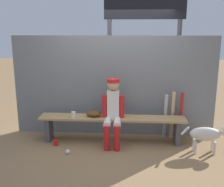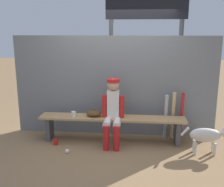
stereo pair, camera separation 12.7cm
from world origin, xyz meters
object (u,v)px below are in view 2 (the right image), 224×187
object	(u,v)px
dugout_bench	(112,122)
cup_on_bench	(74,114)
baseball_glove	(94,113)
dog	(209,135)
player_seated	(113,110)
scoreboard	(149,16)
cup_on_ground	(56,142)
bat_wood_natural	(173,116)
bat_aluminum_silver	(166,117)
baseball	(67,151)
bat_aluminum_red	(181,116)

from	to	relation	value
dugout_bench	cup_on_bench	size ratio (longest dim) A/B	24.78
baseball_glove	cup_on_bench	bearing A→B (deg)	-167.93
dog	player_seated	bearing A→B (deg)	171.61
dugout_bench	scoreboard	bearing A→B (deg)	62.12
player_seated	baseball_glove	distance (m)	0.40
baseball_glove	scoreboard	size ratio (longest dim) A/B	0.08
cup_on_ground	scoreboard	world-z (taller)	scoreboard
cup_on_bench	scoreboard	bearing A→B (deg)	44.34
bat_wood_natural	cup_on_ground	distance (m)	2.26
scoreboard	dog	size ratio (longest dim) A/B	4.04
player_seated	bat_aluminum_silver	distance (m)	1.07
bat_wood_natural	player_seated	bearing A→B (deg)	-162.25
dugout_bench	baseball	distance (m)	0.99
cup_on_ground	dog	xyz separation A→B (m)	(2.70, -0.11, 0.28)
dugout_bench	baseball	bearing A→B (deg)	-141.53
cup_on_bench	scoreboard	world-z (taller)	scoreboard
dugout_bench	dog	bearing A→B (deg)	-12.05
bat_aluminum_red	cup_on_ground	bearing A→B (deg)	-167.81
dugout_bench	baseball_glove	size ratio (longest dim) A/B	9.73
player_seated	baseball_glove	bearing A→B (deg)	162.69
dugout_bench	cup_on_bench	world-z (taller)	cup_on_bench
bat_aluminum_red	scoreboard	size ratio (longest dim) A/B	0.27
bat_aluminum_red	baseball	size ratio (longest dim) A/B	12.53
bat_aluminum_red	scoreboard	bearing A→B (deg)	121.90
baseball	player_seated	bearing A→B (deg)	31.69
player_seated	bat_aluminum_silver	size ratio (longest dim) A/B	1.35
baseball_glove	bat_wood_natural	distance (m)	1.51
dog	scoreboard	bearing A→B (deg)	121.52
dugout_bench	cup_on_ground	distance (m)	1.10
dugout_bench	bat_aluminum_red	size ratio (longest dim) A/B	2.94
baseball_glove	scoreboard	bearing A→B (deg)	51.43
bat_wood_natural	dog	bearing A→B (deg)	-48.82
bat_aluminum_red	baseball	world-z (taller)	bat_aluminum_red
player_seated	baseball	size ratio (longest dim) A/B	16.43
dugout_bench	baseball_glove	xyz separation A→B (m)	(-0.34, 0.00, 0.16)
cup_on_bench	dog	world-z (taller)	cup_on_bench
dog	bat_wood_natural	bearing A→B (deg)	131.18
bat_aluminum_red	bat_wood_natural	bearing A→B (deg)	-177.35
bat_wood_natural	bat_aluminum_red	bearing A→B (deg)	2.65
bat_aluminum_red	baseball	distance (m)	2.24
cup_on_bench	dog	size ratio (longest dim) A/B	0.13
dog	bat_aluminum_red	bearing A→B (deg)	120.89
baseball	dog	distance (m)	2.43
dugout_bench	player_seated	world-z (taller)	player_seated
bat_aluminum_silver	scoreboard	size ratio (longest dim) A/B	0.26
bat_wood_natural	baseball	bearing A→B (deg)	-156.33
bat_aluminum_silver	scoreboard	bearing A→B (deg)	107.87
player_seated	cup_on_bench	bearing A→B (deg)	177.28
baseball_glove	dog	size ratio (longest dim) A/B	0.33
baseball	cup_on_ground	distance (m)	0.44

